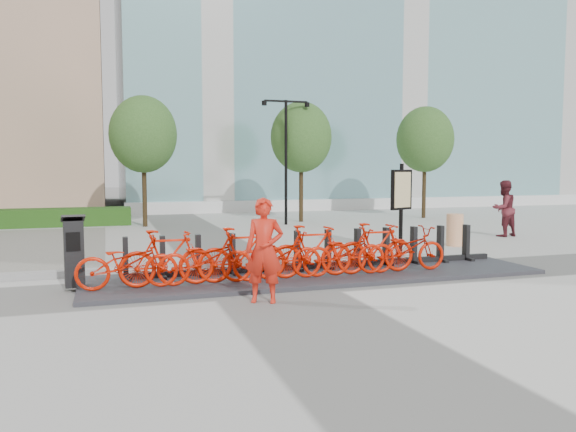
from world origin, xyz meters
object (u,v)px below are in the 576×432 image
object	(u,v)px
bike_0	(127,263)
kiosk	(74,252)
pedestrian	(504,208)
map_sign	(401,194)
worker_red	(264,250)
construction_barrel	(455,230)

from	to	relation	value
bike_0	kiosk	size ratio (longest dim) A/B	1.35
bike_0	pedestrian	xyz separation A→B (m)	(12.33, 5.01, 0.38)
bike_0	map_sign	world-z (taller)	map_sign
pedestrian	worker_red	bearing A→B (deg)	24.70
kiosk	map_sign	xyz separation A→B (m)	(8.30, 2.56, 0.86)
kiosk	worker_red	size ratio (longest dim) A/B	0.76
kiosk	construction_barrel	size ratio (longest dim) A/B	1.44
bike_0	worker_red	size ratio (longest dim) A/B	1.02
construction_barrel	map_sign	size ratio (longest dim) A/B	0.39
worker_red	map_sign	size ratio (longest dim) A/B	0.74
pedestrian	construction_barrel	bearing A→B (deg)	18.55
bike_0	kiosk	bearing A→B (deg)	61.35
kiosk	construction_barrel	bearing A→B (deg)	9.83
construction_barrel	bike_0	bearing A→B (deg)	-159.23
pedestrian	map_sign	size ratio (longest dim) A/B	0.78
kiosk	worker_red	bearing A→B (deg)	-38.74
pedestrian	bike_0	bearing A→B (deg)	14.28
worker_red	pedestrian	world-z (taller)	pedestrian
kiosk	map_sign	bearing A→B (deg)	10.50
bike_0	kiosk	distance (m)	1.08
pedestrian	construction_barrel	distance (m)	3.26
construction_barrel	kiosk	bearing A→B (deg)	-163.51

